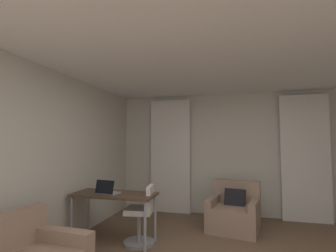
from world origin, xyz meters
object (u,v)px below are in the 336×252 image
(desk, at_px, (114,198))
(desk_chair, at_px, (142,218))
(laptop, at_px, (108,191))
(armchair, at_px, (234,214))

(desk, relative_size, desk_chair, 1.46)
(desk, bearing_deg, laptop, -132.63)
(armchair, distance_m, desk_chair, 1.70)
(desk, distance_m, desk_chair, 0.52)
(laptop, bearing_deg, armchair, 31.91)
(armchair, xyz_separation_m, laptop, (-1.87, -1.16, 0.52))
(desk, xyz_separation_m, desk_chair, (0.43, 0.07, -0.29))
(armchair, relative_size, desk, 0.75)
(armchair, relative_size, desk_chair, 1.10)
(armchair, bearing_deg, desk, -148.90)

